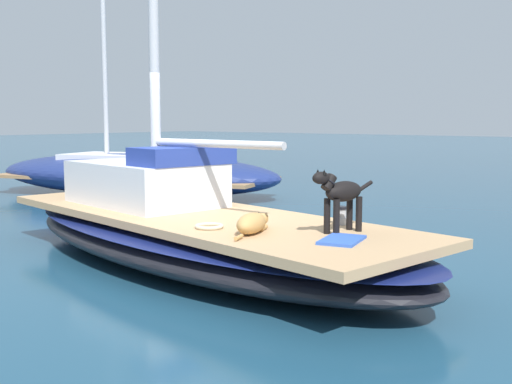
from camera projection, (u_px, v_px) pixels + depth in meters
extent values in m
plane|color=navy|center=(196.00, 263.00, 8.16)|extent=(120.00, 120.00, 0.00)
ellipsoid|color=black|center=(196.00, 242.00, 8.13)|extent=(3.57, 7.50, 0.56)
ellipsoid|color=navy|center=(196.00, 228.00, 8.11)|extent=(3.59, 7.54, 0.08)
cube|color=tan|center=(196.00, 217.00, 8.09)|extent=(3.04, 6.86, 0.10)
cylinder|color=silver|center=(214.00, 144.00, 7.95)|extent=(0.10, 2.20, 0.10)
cube|color=silver|center=(145.00, 183.00, 8.93)|extent=(1.72, 2.39, 0.60)
cube|color=navy|center=(183.00, 156.00, 8.40)|extent=(1.42, 0.90, 0.24)
ellipsoid|color=tan|center=(251.00, 223.00, 6.65)|extent=(0.65, 0.45, 0.22)
ellipsoid|color=tan|center=(262.00, 219.00, 6.99)|extent=(0.23, 0.19, 0.13)
cone|color=#45331C|center=(259.00, 214.00, 7.00)|extent=(0.05, 0.05, 0.05)
cone|color=#45331C|center=(266.00, 214.00, 6.97)|extent=(0.05, 0.05, 0.05)
cylinder|color=tan|center=(253.00, 227.00, 6.87)|extent=(0.19, 0.11, 0.06)
cylinder|color=tan|center=(263.00, 228.00, 6.83)|extent=(0.19, 0.11, 0.06)
cylinder|color=tan|center=(239.00, 237.00, 6.29)|extent=(0.18, 0.10, 0.04)
ellipsoid|color=black|center=(344.00, 191.00, 6.66)|extent=(0.55, 0.31, 0.22)
cylinder|color=black|center=(336.00, 218.00, 6.53)|extent=(0.07, 0.07, 0.38)
cylinder|color=black|center=(327.00, 216.00, 6.62)|extent=(0.07, 0.07, 0.38)
cylinder|color=black|center=(359.00, 214.00, 6.76)|extent=(0.07, 0.07, 0.38)
cylinder|color=black|center=(350.00, 213.00, 6.86)|extent=(0.07, 0.07, 0.38)
cylinder|color=black|center=(329.00, 182.00, 6.50)|extent=(0.20, 0.14, 0.19)
ellipsoid|color=black|center=(321.00, 178.00, 6.41)|extent=(0.24, 0.17, 0.13)
cone|color=black|center=(324.00, 172.00, 6.37)|extent=(0.05, 0.05, 0.06)
cone|color=black|center=(318.00, 172.00, 6.44)|extent=(0.05, 0.05, 0.06)
torus|color=black|center=(329.00, 182.00, 6.50)|extent=(0.14, 0.15, 0.10)
cylinder|color=black|center=(365.00, 186.00, 6.89)|extent=(0.23, 0.08, 0.12)
cylinder|color=#B7B7BC|center=(340.00, 221.00, 7.23)|extent=(0.16, 0.16, 0.08)
cylinder|color=#B7B7BC|center=(341.00, 213.00, 7.22)|extent=(0.13, 0.13, 0.10)
cylinder|color=black|center=(341.00, 208.00, 7.21)|extent=(0.15, 0.15, 0.03)
torus|color=beige|center=(209.00, 226.00, 6.97)|extent=(0.32, 0.32, 0.04)
cube|color=blue|center=(342.00, 240.00, 6.23)|extent=(0.63, 0.48, 0.03)
ellipsoid|color=navy|center=(134.00, 175.00, 15.29)|extent=(4.87, 8.13, 1.02)
cube|color=#A37A51|center=(134.00, 177.00, 15.30)|extent=(4.12, 7.24, 0.08)
cube|color=silver|center=(114.00, 164.00, 15.47)|extent=(2.13, 2.64, 0.52)
cube|color=navy|center=(182.00, 170.00, 14.77)|extent=(2.00, 2.60, 0.36)
cylinder|color=silver|center=(103.00, 23.00, 15.14)|extent=(0.12, 0.12, 7.47)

